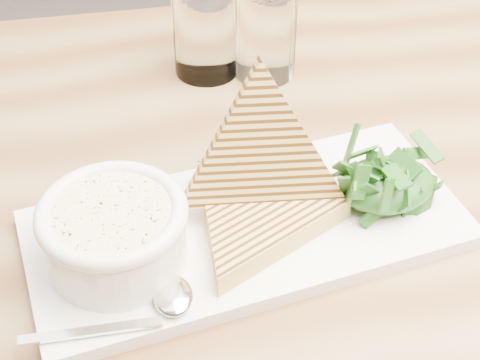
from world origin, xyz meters
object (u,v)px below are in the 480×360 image
object	(u,v)px
soup_bowl	(116,239)
glass_near	(206,27)
table_top	(337,211)
glass_far	(265,31)
platter	(247,229)

from	to	relation	value
soup_bowl	glass_near	bearing A→B (deg)	60.26
table_top	glass_far	bearing A→B (deg)	88.56
table_top	platter	xyz separation A→B (m)	(-0.10, -0.02, 0.03)
table_top	glass_far	xyz separation A→B (m)	(0.01, 0.23, 0.08)
glass_far	platter	bearing A→B (deg)	-113.10
soup_bowl	glass_near	xyz separation A→B (m)	(0.16, 0.29, 0.02)
table_top	glass_near	distance (m)	0.28
glass_near	soup_bowl	bearing A→B (deg)	-119.74
table_top	platter	world-z (taller)	platter
table_top	glass_far	size ratio (longest dim) A/B	11.29
platter	glass_far	bearing A→B (deg)	66.90
platter	glass_near	xyz separation A→B (m)	(0.04, 0.28, 0.05)
table_top	platter	size ratio (longest dim) A/B	3.14
platter	table_top	bearing A→B (deg)	11.61
table_top	glass_near	world-z (taller)	glass_near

